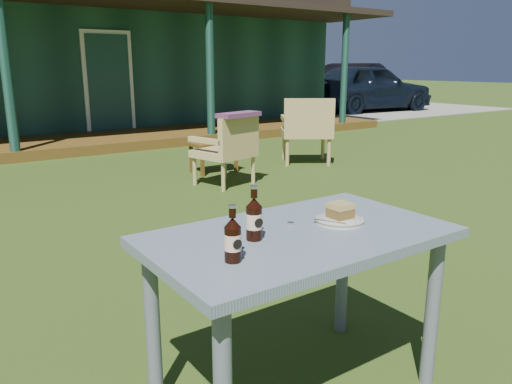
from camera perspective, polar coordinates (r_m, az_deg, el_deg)
ground at (r=3.53m, az=-12.25°, el=-8.68°), size 80.00×80.00×0.00m
gravel_strip at (r=16.48m, az=10.79°, el=9.29°), size 9.00×6.00×0.02m
car_near at (r=15.79m, az=12.64°, el=11.58°), size 4.35×2.04×1.44m
car_far at (r=17.63m, az=11.67°, el=11.87°), size 4.63×2.95×1.44m
cafe_table at (r=2.01m, az=4.92°, el=-7.31°), size 1.20×0.70×0.72m
plate at (r=2.11m, az=9.52°, el=-3.20°), size 0.20×0.20×0.01m
cake_slice at (r=2.13m, az=9.63°, el=-2.07°), size 0.09×0.09×0.06m
fork at (r=2.06m, az=8.42°, el=-3.38°), size 0.07×0.13×0.00m
cola_bottle_near at (r=1.86m, az=-0.22°, el=-3.03°), size 0.06×0.06×0.21m
cola_bottle_far at (r=1.66m, az=-2.67°, el=-5.41°), size 0.06×0.06×0.20m
bottle_cap at (r=2.07m, az=3.98°, el=-3.58°), size 0.03×0.03×0.01m
armchair_left at (r=5.75m, az=-3.14°, el=5.17°), size 0.72×0.69×0.81m
armchair_right at (r=7.10m, az=5.87°, el=7.41°), size 0.93×0.91×0.93m
floral_throw at (r=5.59m, az=-1.98°, el=8.83°), size 0.58×0.33×0.05m
side_table at (r=6.52m, az=-4.89°, el=5.23°), size 0.60×0.40×0.40m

